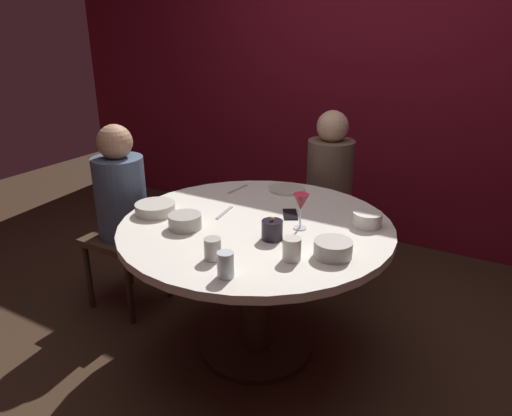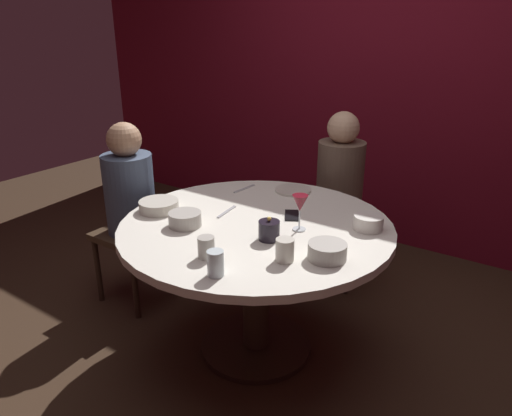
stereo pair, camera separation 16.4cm
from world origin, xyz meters
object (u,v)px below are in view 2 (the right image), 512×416
(bowl_sauce_side, at_px, (368,222))
(bowl_small_white, at_px, (185,219))
(seated_diner_left, at_px, (130,194))
(cup_near_candle, at_px, (216,263))
(bowl_serving_large, at_px, (327,251))
(candle_holder, at_px, (269,230))
(cup_by_right_diner, at_px, (285,250))
(wine_glass, at_px, (300,205))
(dinner_plate, at_px, (293,190))
(seated_diner_back, at_px, (340,179))
(cell_phone, at_px, (292,215))
(dining_table, at_px, (256,250))
(bowl_salad_center, at_px, (159,206))
(cup_by_left_diner, at_px, (206,247))

(bowl_sauce_side, bearing_deg, bowl_small_white, -147.98)
(seated_diner_left, xyz_separation_m, cup_near_candle, (1.09, -0.52, 0.09))
(bowl_serving_large, bearing_deg, candle_holder, 175.65)
(cup_by_right_diner, bearing_deg, cup_near_candle, -121.69)
(wine_glass, xyz_separation_m, dinner_plate, (-0.31, 0.46, -0.12))
(seated_diner_back, xyz_separation_m, cell_phone, (0.10, -0.79, 0.03))
(cell_phone, height_order, bowl_small_white, bowl_small_white)
(dining_table, distance_m, seated_diner_left, 0.93)
(wine_glass, height_order, cell_phone, wine_glass)
(dinner_plate, bearing_deg, candle_holder, -68.92)
(dining_table, xyz_separation_m, cup_near_candle, (0.16, -0.52, 0.20))
(dining_table, distance_m, cell_phone, 0.26)
(bowl_serving_large, xyz_separation_m, bowl_salad_center, (-0.98, -0.01, -0.01))
(wine_glass, bearing_deg, candle_holder, -109.23)
(candle_holder, relative_size, cup_near_candle, 1.06)
(dinner_plate, distance_m, bowl_sauce_side, 0.63)
(seated_diner_back, distance_m, bowl_sauce_side, 0.87)
(dining_table, distance_m, bowl_serving_large, 0.52)
(dinner_plate, distance_m, bowl_salad_center, 0.79)
(dining_table, relative_size, bowl_salad_center, 6.56)
(bowl_salad_center, bearing_deg, dinner_plate, 57.58)
(dinner_plate, relative_size, bowl_salad_center, 1.04)
(candle_holder, distance_m, bowl_serving_large, 0.31)
(candle_holder, xyz_separation_m, wine_glass, (0.06, 0.17, 0.08))
(cell_phone, xyz_separation_m, cup_by_left_diner, (-0.06, -0.60, 0.04))
(bowl_salad_center, distance_m, cup_near_candle, 0.77)
(dining_table, bearing_deg, cell_phone, 60.92)
(bowl_salad_center, bearing_deg, dining_table, 16.69)
(bowl_salad_center, xyz_separation_m, cup_near_candle, (0.68, -0.36, 0.02))
(cup_by_right_diner, bearing_deg, dinner_plate, 118.06)
(candle_holder, xyz_separation_m, bowl_salad_center, (-0.67, -0.03, -0.02))
(cup_by_right_diner, bearing_deg, bowl_small_white, 176.43)
(wine_glass, xyz_separation_m, cup_by_left_diner, (-0.18, -0.47, -0.08))
(dining_table, xyz_separation_m, bowl_serving_large, (0.46, -0.15, 0.19))
(wine_glass, bearing_deg, seated_diner_back, 103.26)
(bowl_serving_large, bearing_deg, seated_diner_back, 112.53)
(candle_holder, xyz_separation_m, bowl_serving_large, (0.31, -0.02, -0.01))
(seated_diner_back, bearing_deg, dining_table, 0.00)
(seated_diner_back, height_order, candle_holder, seated_diner_back)
(seated_diner_left, bearing_deg, dinner_plate, 31.74)
(cup_near_candle, bearing_deg, dinner_plate, 103.82)
(seated_diner_back, height_order, cup_by_left_diner, seated_diner_back)
(cell_phone, bearing_deg, seated_diner_left, -20.85)
(seated_diner_back, distance_m, cup_by_left_diner, 1.39)
(seated_diner_back, relative_size, bowl_sauce_side, 8.15)
(dining_table, xyz_separation_m, bowl_small_white, (-0.27, -0.22, 0.19))
(dining_table, distance_m, bowl_small_white, 0.39)
(wine_glass, bearing_deg, bowl_salad_center, -164.40)
(cell_phone, xyz_separation_m, bowl_salad_center, (-0.61, -0.33, 0.02))
(candle_holder, bearing_deg, cup_by_right_diner, -39.46)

